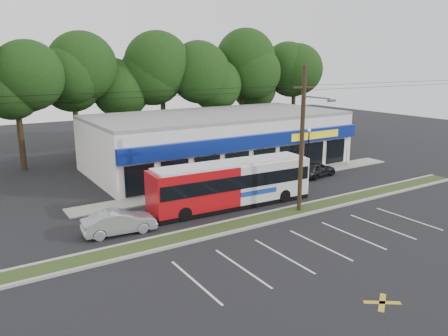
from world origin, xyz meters
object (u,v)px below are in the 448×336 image
object	(u,v)px
car_silver	(119,222)
pedestrian_a	(260,178)
lamp_post	(308,145)
pedestrian_b	(293,168)
sign_post	(347,152)
car_dark	(317,169)
metrobus	(232,183)
utility_pole	(301,135)

from	to	relation	value
car_silver	pedestrian_a	xyz separation A→B (m)	(12.98, 3.11, 0.20)
lamp_post	pedestrian_b	bearing A→B (deg)	-171.47
sign_post	car_dark	bearing A→B (deg)	-166.67
lamp_post	sign_post	xyz separation A→B (m)	(5.00, -0.23, -1.12)
pedestrian_a	pedestrian_b	bearing A→B (deg)	161.48
metrobus	car_silver	xyz separation A→B (m)	(-8.65, -0.72, -1.01)
metrobus	pedestrian_b	distance (m)	10.22
car_silver	metrobus	bearing A→B (deg)	-79.90
metrobus	sign_post	bearing A→B (deg)	16.62
car_dark	pedestrian_b	xyz separation A→B (m)	(-1.80, 1.16, 0.10)
metrobus	car_silver	size ratio (longest dim) A/B	2.79
metrobus	lamp_post	bearing A→B (deg)	23.37
lamp_post	pedestrian_a	distance (m)	7.48
pedestrian_b	car_dark	bearing A→B (deg)	178.95
pedestrian_b	car_silver	bearing A→B (deg)	46.41
utility_pole	pedestrian_a	size ratio (longest dim) A/B	26.94
car_silver	pedestrian_a	size ratio (longest dim) A/B	2.38
utility_pole	pedestrian_a	distance (m)	7.55
utility_pole	pedestrian_b	world-z (taller)	utility_pole
utility_pole	pedestrian_a	world-z (taller)	utility_pole
pedestrian_a	car_dark	bearing A→B (deg)	147.52
sign_post	car_silver	world-z (taller)	sign_post
utility_pole	car_silver	bearing A→B (deg)	166.43
car_dark	pedestrian_a	distance (m)	6.84
metrobus	car_dark	size ratio (longest dim) A/B	3.05
car_dark	sign_post	bearing A→B (deg)	-85.71
pedestrian_b	sign_post	bearing A→B (deg)	-147.67
sign_post	pedestrian_b	xyz separation A→B (m)	(-7.00, -0.07, -0.77)
pedestrian_a	sign_post	bearing A→B (deg)	151.72
utility_pole	metrobus	distance (m)	6.03
car_silver	car_dark	bearing A→B (deg)	-74.45
sign_post	pedestrian_a	bearing A→B (deg)	-172.05
pedestrian_a	pedestrian_b	xyz separation A→B (m)	(5.02, 1.60, -0.14)
metrobus	pedestrian_b	xyz separation A→B (m)	(9.35, 4.00, -0.95)
car_dark	pedestrian_b	distance (m)	2.14
utility_pole	lamp_post	world-z (taller)	utility_pole
utility_pole	metrobus	size ratio (longest dim) A/B	4.06
car_silver	pedestrian_b	world-z (taller)	pedestrian_b
car_dark	pedestrian_a	world-z (taller)	pedestrian_a
utility_pole	lamp_post	size ratio (longest dim) A/B	11.76
lamp_post	sign_post	size ratio (longest dim) A/B	1.91
lamp_post	car_dark	bearing A→B (deg)	-97.88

